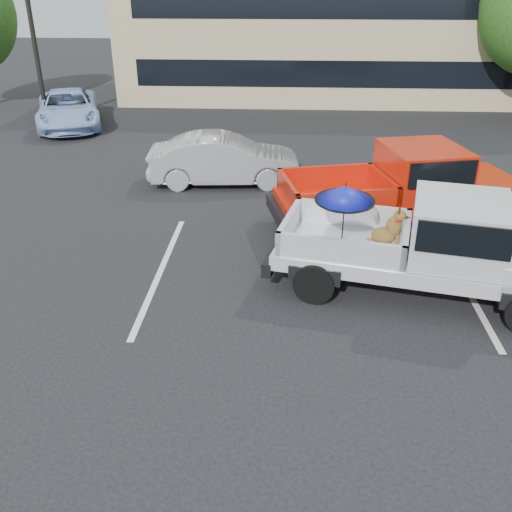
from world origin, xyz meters
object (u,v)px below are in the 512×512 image
object	(u,v)px
blue_suv	(68,109)
silver_pickup	(444,242)
red_pickup	(413,184)
silver_sedan	(224,160)

from	to	relation	value
blue_suv	silver_pickup	bearing A→B (deg)	-66.44
silver_pickup	blue_suv	distance (m)	16.59
silver_pickup	red_pickup	xyz separation A→B (m)	(0.07, 3.19, -0.01)
silver_pickup	blue_suv	bearing A→B (deg)	145.68
red_pickup	blue_suv	size ratio (longest dim) A/B	1.26
red_pickup	silver_sedan	world-z (taller)	red_pickup
red_pickup	silver_pickup	bearing A→B (deg)	-104.57
red_pickup	silver_sedan	distance (m)	5.44
silver_pickup	silver_sedan	bearing A→B (deg)	140.68
silver_sedan	blue_suv	bearing A→B (deg)	42.62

